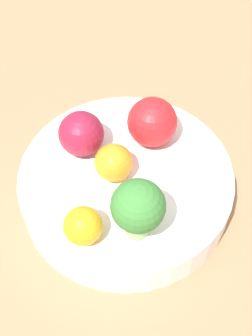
{
  "coord_description": "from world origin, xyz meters",
  "views": [
    {
      "loc": [
        0.15,
        0.23,
        0.44
      ],
      "look_at": [
        0.0,
        0.0,
        0.07
      ],
      "focal_mm": 50.0,
      "sensor_mm": 36.0,
      "label": 1
    }
  ],
  "objects_px": {
    "broccoli": "(138,208)",
    "apple_red": "(152,122)",
    "apple_green": "(81,134)",
    "bowl": "(126,185)",
    "orange_back": "(114,163)",
    "orange_front": "(83,226)"
  },
  "relations": [
    {
      "from": "apple_red",
      "to": "apple_green",
      "type": "relative_size",
      "value": 1.11
    },
    {
      "from": "broccoli",
      "to": "apple_red",
      "type": "xyz_separation_m",
      "value": [
        -0.07,
        -0.08,
        -0.01
      ]
    },
    {
      "from": "bowl",
      "to": "broccoli",
      "type": "xyz_separation_m",
      "value": [
        0.03,
        0.06,
        0.06
      ]
    },
    {
      "from": "broccoli",
      "to": "orange_back",
      "type": "xyz_separation_m",
      "value": [
        -0.02,
        -0.07,
        -0.02
      ]
    },
    {
      "from": "bowl",
      "to": "apple_green",
      "type": "xyz_separation_m",
      "value": [
        0.02,
        -0.05,
        0.04
      ]
    },
    {
      "from": "broccoli",
      "to": "apple_red",
      "type": "distance_m",
      "value": 0.11
    },
    {
      "from": "orange_front",
      "to": "apple_red",
      "type": "bearing_deg",
      "value": -152.46
    },
    {
      "from": "apple_red",
      "to": "apple_green",
      "type": "distance_m",
      "value": 0.07
    },
    {
      "from": "orange_front",
      "to": "orange_back",
      "type": "relative_size",
      "value": 0.95
    },
    {
      "from": "bowl",
      "to": "orange_back",
      "type": "distance_m",
      "value": 0.04
    },
    {
      "from": "apple_green",
      "to": "broccoli",
      "type": "bearing_deg",
      "value": 86.2
    },
    {
      "from": "apple_green",
      "to": "orange_back",
      "type": "relative_size",
      "value": 1.23
    },
    {
      "from": "apple_green",
      "to": "orange_back",
      "type": "height_order",
      "value": "apple_green"
    },
    {
      "from": "orange_back",
      "to": "bowl",
      "type": "bearing_deg",
      "value": 146.61
    },
    {
      "from": "broccoli",
      "to": "orange_back",
      "type": "relative_size",
      "value": 1.76
    },
    {
      "from": "bowl",
      "to": "orange_back",
      "type": "height_order",
      "value": "orange_back"
    },
    {
      "from": "broccoli",
      "to": "apple_red",
      "type": "bearing_deg",
      "value": -131.82
    },
    {
      "from": "orange_front",
      "to": "orange_back",
      "type": "height_order",
      "value": "orange_back"
    },
    {
      "from": "apple_green",
      "to": "orange_back",
      "type": "xyz_separation_m",
      "value": [
        -0.01,
        0.05,
        -0.0
      ]
    },
    {
      "from": "orange_front",
      "to": "orange_back",
      "type": "xyz_separation_m",
      "value": [
        -0.06,
        -0.04,
        0.0
      ]
    },
    {
      "from": "broccoli",
      "to": "orange_front",
      "type": "distance_m",
      "value": 0.05
    },
    {
      "from": "bowl",
      "to": "broccoli",
      "type": "distance_m",
      "value": 0.09
    }
  ]
}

